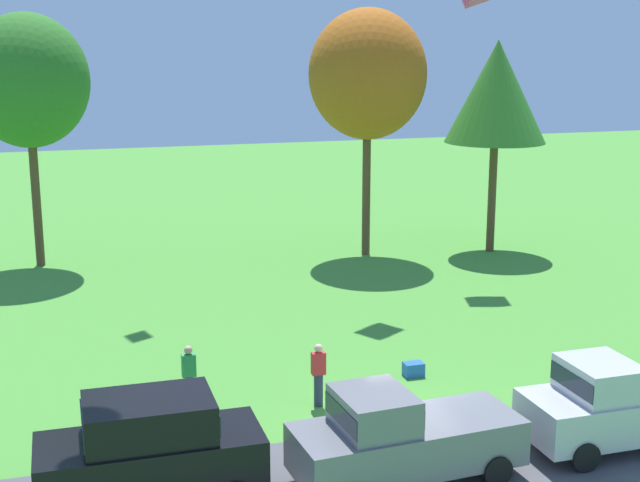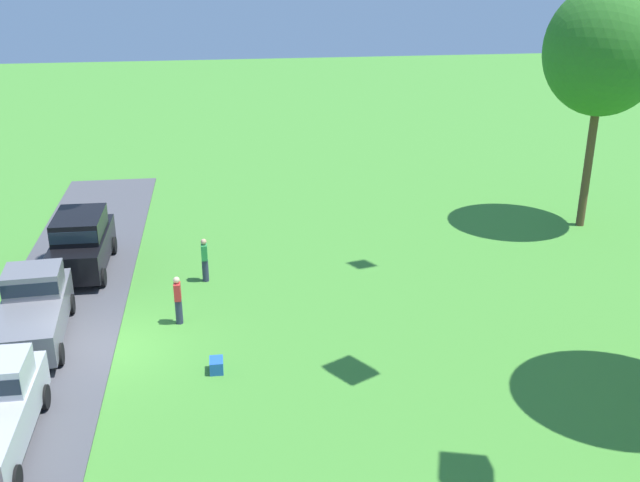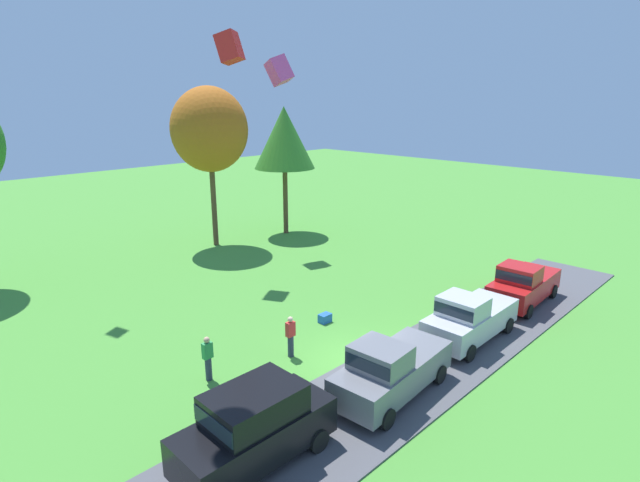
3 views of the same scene
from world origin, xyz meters
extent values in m
plane|color=#478E33|center=(0.00, 0.00, 0.00)|extent=(120.00, 120.00, 0.00)
cube|color=#4C4C51|center=(0.00, -2.10, 0.03)|extent=(36.00, 4.40, 0.06)
cube|color=black|center=(-6.22, -1.78, 0.95)|extent=(4.61, 1.92, 1.10)
cube|color=black|center=(-6.22, -1.78, 1.92)|extent=(2.61, 1.77, 0.84)
cube|color=#19232D|center=(-6.22, -1.78, 1.92)|extent=(2.66, 1.74, 0.46)
cylinder|color=black|center=(-7.78, -2.68, 0.40)|extent=(0.68, 0.24, 0.68)
cylinder|color=black|center=(-7.78, -0.87, 0.40)|extent=(0.68, 0.24, 0.68)
cylinder|color=black|center=(-4.66, -2.69, 0.40)|extent=(0.68, 0.24, 0.68)
cylinder|color=black|center=(-4.65, -0.89, 0.40)|extent=(0.68, 0.24, 0.68)
cube|color=slate|center=(-0.81, -2.45, 0.90)|extent=(5.12, 2.26, 1.00)
cube|color=slate|center=(-1.61, -2.50, 1.80)|extent=(1.62, 1.86, 0.80)
cube|color=#19232D|center=(-1.61, -2.50, 1.80)|extent=(1.65, 1.83, 0.44)
cylinder|color=black|center=(-2.44, -3.47, 0.40)|extent=(0.70, 0.29, 0.68)
cylinder|color=black|center=(-2.57, -1.67, 0.40)|extent=(0.70, 0.29, 0.68)
cylinder|color=black|center=(0.82, -1.42, 0.40)|extent=(0.70, 0.29, 0.68)
cylinder|color=black|center=(3.11, -1.41, 0.40)|extent=(0.68, 0.25, 0.68)
cylinder|color=black|center=(6.51, -1.38, 0.40)|extent=(0.68, 0.25, 0.68)
cylinder|color=#2D334C|center=(-4.71, 2.90, 0.44)|extent=(0.24, 0.24, 0.88)
cube|color=#2D8E47|center=(-4.71, 2.90, 1.18)|extent=(0.36, 0.22, 0.60)
sphere|color=tan|center=(-4.71, 2.90, 1.60)|extent=(0.22, 0.22, 0.22)
cylinder|color=#2D334C|center=(-1.46, 2.06, 0.44)|extent=(0.24, 0.24, 0.88)
cube|color=red|center=(-1.46, 2.06, 1.18)|extent=(0.36, 0.22, 0.60)
sphere|color=beige|center=(-1.46, 2.06, 1.60)|extent=(0.22, 0.22, 0.22)
cylinder|color=brown|center=(-8.50, 19.61, 2.76)|extent=(0.36, 0.36, 5.51)
ellipsoid|color=#2D7023|center=(-8.50, 19.61, 7.74)|extent=(4.96, 4.96, 5.46)
cube|color=blue|center=(1.75, 3.29, 0.20)|extent=(0.56, 0.40, 0.40)
camera|label=1|loc=(-7.75, -18.89, 9.49)|focal=50.00mm
camera|label=2|loc=(21.29, 3.86, 12.10)|focal=42.00mm
camera|label=3|loc=(-13.30, -11.35, 9.92)|focal=28.00mm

